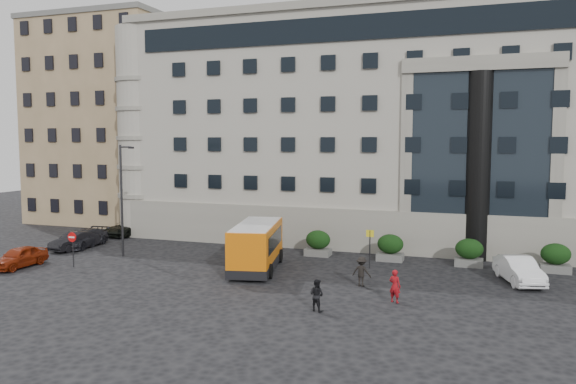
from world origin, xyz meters
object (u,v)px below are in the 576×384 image
at_px(parked_car_b, 74,241).
at_px(pedestrian_b, 317,295).
at_px(white_taxi, 519,270).
at_px(pedestrian_a, 395,286).
at_px(minibus, 256,244).
at_px(hedge_e, 556,258).
at_px(hedge_c, 390,247).
at_px(parked_car_a, 19,257).
at_px(hedge_d, 469,252).
at_px(parked_car_c, 84,238).
at_px(red_truck, 208,209).
at_px(bus_stop_sign, 370,242).
at_px(pedestrian_c, 362,272).
at_px(hedge_a, 252,239).
at_px(no_entry_sign, 72,242).
at_px(parked_car_d, 128,228).
at_px(street_lamp, 122,196).
at_px(hedge_b, 318,243).

height_order(parked_car_b, pedestrian_b, pedestrian_b).
xyz_separation_m(white_taxi, pedestrian_b, (-9.68, -9.10, 0.03)).
bearing_deg(pedestrian_a, pedestrian_b, 57.36).
bearing_deg(minibus, hedge_e, 4.73).
distance_m(hedge_c, parked_car_a, 24.82).
relative_size(hedge_d, parked_car_c, 0.40).
xyz_separation_m(hedge_c, hedge_d, (5.20, 0.00, 0.00)).
bearing_deg(red_truck, bus_stop_sign, -40.24).
height_order(minibus, parked_car_b, minibus).
bearing_deg(pedestrian_c, pedestrian_b, 85.54).
bearing_deg(bus_stop_sign, pedestrian_c, -84.90).
bearing_deg(white_taxi, pedestrian_b, -153.93).
relative_size(hedge_c, pedestrian_a, 1.07).
bearing_deg(hedge_c, white_taxi, -23.99).
relative_size(hedge_a, white_taxi, 0.40).
height_order(red_truck, parked_car_b, red_truck).
distance_m(no_entry_sign, parked_car_a, 3.64).
distance_m(hedge_c, minibus, 9.52).
xyz_separation_m(minibus, parked_car_c, (-15.66, 2.73, -0.97)).
bearing_deg(pedestrian_c, hedge_d, -119.89).
bearing_deg(minibus, hedge_d, 10.88).
bearing_deg(hedge_d, parked_car_d, 174.25).
bearing_deg(street_lamp, hedge_c, 14.67).
relative_size(hedge_c, hedge_e, 1.00).
relative_size(minibus, red_truck, 1.27).
height_order(hedge_a, hedge_d, same).
xyz_separation_m(street_lamp, parked_car_b, (-5.06, 0.86, -3.71)).
relative_size(hedge_d, pedestrian_b, 1.16).
distance_m(hedge_d, pedestrian_b, 14.40).
height_order(hedge_c, white_taxi, hedge_c).
height_order(hedge_a, parked_car_d, hedge_a).
distance_m(hedge_a, bus_stop_sign, 9.94).
xyz_separation_m(parked_car_a, pedestrian_a, (24.48, 0.03, 0.17)).
height_order(hedge_d, pedestrian_c, hedge_d).
xyz_separation_m(hedge_b, parked_car_c, (-18.20, -2.77, -0.26)).
distance_m(no_entry_sign, red_truck, 19.28).
distance_m(street_lamp, pedestrian_a, 21.08).
relative_size(no_entry_sign, minibus, 0.31).
relative_size(no_entry_sign, red_truck, 0.39).
relative_size(hedge_e, minibus, 0.25).
distance_m(hedge_a, parked_car_d, 13.32).
bearing_deg(minibus, parked_car_d, 139.74).
distance_m(hedge_a, red_truck, 13.80).
bearing_deg(pedestrian_a, bus_stop_sign, -50.34).
bearing_deg(hedge_a, red_truck, 130.74).
height_order(hedge_d, street_lamp, street_lamp).
xyz_separation_m(street_lamp, red_truck, (-1.06, 15.25, -2.79)).
relative_size(parked_car_a, parked_car_c, 0.87).
bearing_deg(bus_stop_sign, pedestrian_a, -69.57).
distance_m(hedge_a, parked_car_b, 13.59).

